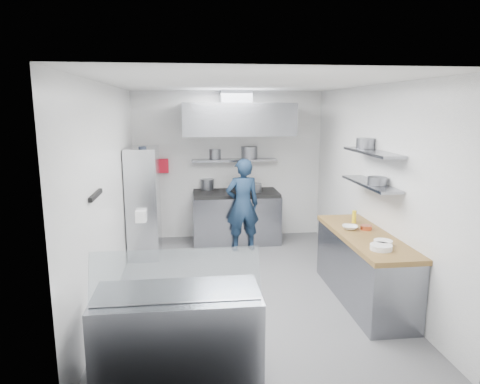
{
  "coord_description": "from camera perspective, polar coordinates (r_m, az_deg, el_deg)",
  "views": [
    {
      "loc": [
        -0.74,
        -5.65,
        2.49
      ],
      "look_at": [
        0.0,
        0.6,
        1.25
      ],
      "focal_mm": 32.0,
      "sensor_mm": 36.0,
      "label": 1
    }
  ],
  "objects": [
    {
      "name": "plate_stack_b",
      "position": [
        5.34,
        18.53,
        -6.44
      ],
      "size": [
        0.22,
        0.22,
        0.06
      ],
      "primitive_type": "cylinder",
      "color": "white",
      "rests_on": "prep_counter_top"
    },
    {
      "name": "shelf_pot_a",
      "position": [
        8.24,
        -3.36,
        5.14
      ],
      "size": [
        0.23,
        0.23,
        0.18
      ],
      "primitive_type": "cylinder",
      "color": "slate",
      "rests_on": "over_range_shelf"
    },
    {
      "name": "hood_duct",
      "position": [
        7.85,
        -0.62,
        12.54
      ],
      "size": [
        0.55,
        0.55,
        0.24
      ],
      "primitive_type": "cube",
      "color": "slate",
      "rests_on": "extractor_hood"
    },
    {
      "name": "rack_bin_a",
      "position": [
        6.99,
        -13.05,
        -3.13
      ],
      "size": [
        0.16,
        0.2,
        0.18
      ],
      "primitive_type": "cube",
      "color": "white",
      "rests_on": "wire_rack"
    },
    {
      "name": "wall_left",
      "position": [
        5.85,
        -17.06,
        -0.09
      ],
      "size": [
        2.8,
        5.0,
        0.02
      ],
      "primitive_type": "cube",
      "rotation": [
        1.57,
        0.0,
        1.57
      ],
      "color": "white",
      "rests_on": "floor"
    },
    {
      "name": "knife_strip",
      "position": [
        4.95,
        -18.69,
        -0.4
      ],
      "size": [
        0.04,
        0.55,
        0.05
      ],
      "primitive_type": "cube",
      "color": "black",
      "rests_on": "wall_left"
    },
    {
      "name": "rack_bin_b",
      "position": [
        7.1,
        -13.05,
        1.2
      ],
      "size": [
        0.13,
        0.17,
        0.15
      ],
      "primitive_type": "cube",
      "color": "yellow",
      "rests_on": "wire_rack"
    },
    {
      "name": "chef",
      "position": [
        7.49,
        0.35,
        -1.74
      ],
      "size": [
        0.65,
        0.47,
        1.64
      ],
      "primitive_type": "imported",
      "rotation": [
        0.0,
        0.0,
        3.28
      ],
      "color": "#14273E",
      "rests_on": "floor"
    },
    {
      "name": "wall_right",
      "position": [
        6.29,
        17.18,
        0.66
      ],
      "size": [
        2.8,
        5.0,
        0.02
      ],
      "primitive_type": "cube",
      "rotation": [
        1.57,
        0.0,
        -1.57
      ],
      "color": "white",
      "rests_on": "floor"
    },
    {
      "name": "display_glass",
      "position": [
        3.81,
        -8.51,
        -10.89
      ],
      "size": [
        1.47,
        0.19,
        0.42
      ],
      "primitive_type": "cube",
      "rotation": [
        -0.38,
        0.0,
        0.0
      ],
      "color": "silver",
      "rests_on": "display_case"
    },
    {
      "name": "shelf_pot_b",
      "position": [
        8.27,
        1.26,
        5.32
      ],
      "size": [
        0.31,
        0.31,
        0.22
      ],
      "primitive_type": "cylinder",
      "color": "slate",
      "rests_on": "over_range_shelf"
    },
    {
      "name": "prep_counter_base",
      "position": [
        5.89,
        16.11,
        -9.88
      ],
      "size": [
        0.62,
        2.0,
        0.84
      ],
      "primitive_type": "cube",
      "color": "gray",
      "rests_on": "floor"
    },
    {
      "name": "stock_pot_mid",
      "position": [
        7.98,
        0.25,
        0.97
      ],
      "size": [
        0.35,
        0.35,
        0.24
      ],
      "primitive_type": "cylinder",
      "color": "slate",
      "rests_on": "cooktop"
    },
    {
      "name": "wall_shelf_upper",
      "position": [
        5.88,
        17.22,
        5.09
      ],
      "size": [
        0.3,
        1.3,
        0.04
      ],
      "primitive_type": "cube",
      "color": "gray",
      "rests_on": "wall_right"
    },
    {
      "name": "stock_pot_right",
      "position": [
        7.91,
        1.97,
        0.58
      ],
      "size": [
        0.26,
        0.26,
        0.16
      ],
      "primitive_type": "cylinder",
      "color": "slate",
      "rests_on": "cooktop"
    },
    {
      "name": "floor",
      "position": [
        6.22,
        0.66,
        -12.46
      ],
      "size": [
        5.0,
        5.0,
        0.0
      ],
      "primitive_type": "plane",
      "color": "#515153",
      "rests_on": "ground"
    },
    {
      "name": "wall_shelf_lower",
      "position": [
        5.94,
        16.98,
        1.06
      ],
      "size": [
        0.3,
        1.3,
        0.04
      ],
      "primitive_type": "cube",
      "color": "gray",
      "rests_on": "wall_right"
    },
    {
      "name": "mixing_bowl",
      "position": [
        5.9,
        14.44,
        -4.59
      ],
      "size": [
        0.26,
        0.26,
        0.05
      ],
      "primitive_type": "imported",
      "rotation": [
        0.0,
        0.0,
        -0.32
      ],
      "color": "white",
      "rests_on": "prep_counter_top"
    },
    {
      "name": "red_firebox",
      "position": [
        8.18,
        -10.29,
        3.45
      ],
      "size": [
        0.22,
        0.1,
        0.26
      ],
      "primitive_type": "cube",
      "color": "red",
      "rests_on": "wall_back"
    },
    {
      "name": "squeeze_bottle",
      "position": [
        6.21,
        14.98,
        -3.21
      ],
      "size": [
        0.06,
        0.06,
        0.18
      ],
      "primitive_type": "cylinder",
      "color": "yellow",
      "rests_on": "prep_counter_top"
    },
    {
      "name": "stock_pot_left",
      "position": [
        8.18,
        -4.38,
        1.05
      ],
      "size": [
        0.25,
        0.25,
        0.2
      ],
      "primitive_type": "cylinder",
      "color": "slate",
      "rests_on": "cooktop"
    },
    {
      "name": "gas_range",
      "position": [
        8.06,
        -0.55,
        -3.52
      ],
      "size": [
        1.6,
        0.8,
        0.9
      ],
      "primitive_type": "cube",
      "color": "gray",
      "rests_on": "floor"
    },
    {
      "name": "ceiling",
      "position": [
        5.71,
        0.73,
        14.26
      ],
      "size": [
        5.0,
        5.0,
        0.0
      ],
      "primitive_type": "plane",
      "rotation": [
        3.14,
        0.0,
        0.0
      ],
      "color": "silver",
      "rests_on": "wall_back"
    },
    {
      "name": "shelf_pot_c",
      "position": [
        5.77,
        17.82,
        1.43
      ],
      "size": [
        0.24,
        0.24,
        0.1
      ],
      "primitive_type": "cylinder",
      "color": "slate",
      "rests_on": "wall_shelf_lower"
    },
    {
      "name": "display_case",
      "position": [
        4.2,
        -8.2,
        -18.47
      ],
      "size": [
        1.5,
        0.7,
        0.85
      ],
      "primitive_type": "cube",
      "color": "gray",
      "rests_on": "floor"
    },
    {
      "name": "extractor_hood",
      "position": [
        7.62,
        -0.43,
        9.72
      ],
      "size": [
        1.9,
        1.15,
        0.55
      ],
      "primitive_type": "cube",
      "color": "gray",
      "rests_on": "wall_back"
    },
    {
      "name": "over_range_shelf",
      "position": [
        8.09,
        -0.74,
        4.26
      ],
      "size": [
        1.6,
        0.3,
        0.04
      ],
      "primitive_type": "cube",
      "color": "gray",
      "rests_on": "wall_back"
    },
    {
      "name": "wall_back",
      "position": [
        8.26,
        -1.55,
        3.56
      ],
      "size": [
        3.6,
        2.8,
        0.02
      ],
      "primitive_type": "cube",
      "rotation": [
        1.57,
        0.0,
        0.0
      ],
      "color": "white",
      "rests_on": "floor"
    },
    {
      "name": "cooktop",
      "position": [
        7.95,
        -0.55,
        -0.17
      ],
      "size": [
        1.57,
        0.78,
        0.06
      ],
      "primitive_type": "cube",
      "color": "black",
      "rests_on": "gas_range"
    },
    {
      "name": "shelf_pot_d",
      "position": [
        6.21,
        16.4,
        6.26
      ],
      "size": [
        0.25,
        0.25,
        0.14
      ],
      "primitive_type": "cylinder",
      "color": "slate",
      "rests_on": "wall_shelf_upper"
    },
    {
      "name": "wall_front",
      "position": [
        3.41,
        6.17,
        -7.56
      ],
      "size": [
        3.6,
        2.8,
        0.02
      ],
      "primitive_type": "cube",
      "rotation": [
        -1.57,
        0.0,
        0.0
      ],
      "color": "white",
      "rests_on": "floor"
    },
    {
      "name": "prep_counter_top",
      "position": [
        5.75,
        16.35,
        -5.69
      ],
      "size": [
        0.65,
        2.04,
        0.06
      ],
      "primitive_type": "cube",
      "color": "brown",
      "rests_on": "prep_counter_base"
    },
    {
      "name": "rack_jar",
      "position": [
        6.97,
        -12.86,
        5.19
      ],
      "size": [
        0.12,
        0.12,
        0.18
      ],
      "primitive_type": "cylinder",
      "color": "black",
      "rests_on": "wire_rack"
    },
    {
      "name": "wire_rack",
      "position": [
        7.43,
        -12.7,
        -1.29
      ],
      "size": [
        0.5,
        0.9,
        1.85
      ],
      "primitive_type": "cube",
      "color": "silver",
      "rests_on": "floor"
    },
    {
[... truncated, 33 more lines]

